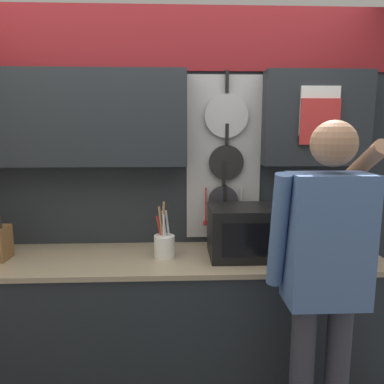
# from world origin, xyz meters

# --- Properties ---
(base_cabinet_counter) EXTENTS (2.51, 0.61, 0.90)m
(base_cabinet_counter) POSITION_xyz_m (0.00, -0.00, 0.45)
(base_cabinet_counter) COLOR #23282D
(base_cabinet_counter) RESTS_ON ground_plane
(back_wall_unit) EXTENTS (3.08, 0.23, 2.45)m
(back_wall_unit) POSITION_xyz_m (-0.02, 0.27, 1.47)
(back_wall_unit) COLOR #23282D
(back_wall_unit) RESTS_ON ground_plane
(microwave) EXTENTS (0.51, 0.35, 0.31)m
(microwave) POSITION_xyz_m (0.45, -0.01, 1.06)
(microwave) COLOR black
(microwave) RESTS_ON base_cabinet_counter
(utensil_crock) EXTENTS (0.13, 0.13, 0.35)m
(utensil_crock) POSITION_xyz_m (-0.09, -0.01, 0.99)
(utensil_crock) COLOR white
(utensil_crock) RESTS_ON base_cabinet_counter
(person) EXTENTS (0.54, 0.62, 1.73)m
(person) POSITION_xyz_m (0.71, -0.53, 1.03)
(person) COLOR #383842
(person) RESTS_ON ground_plane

